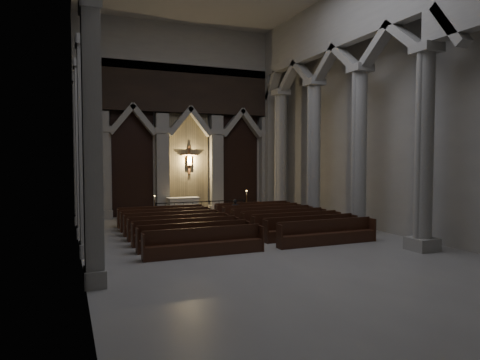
{
  "coord_description": "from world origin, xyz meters",
  "views": [
    {
      "loc": [
        -7.47,
        -15.21,
        3.65
      ],
      "look_at": [
        -0.01,
        3.0,
        2.62
      ],
      "focal_mm": 32.0,
      "sensor_mm": 36.0,
      "label": 1
    }
  ],
  "objects_px": {
    "worshipper": "(235,211)",
    "altar_rail": "(202,207)",
    "candle_stand_right": "(247,209)",
    "candle_stand_left": "(155,215)",
    "pews": "(234,227)",
    "altar": "(183,205)"
  },
  "relations": [
    {
      "from": "altar_rail",
      "to": "candle_stand_right",
      "type": "relative_size",
      "value": 3.43
    },
    {
      "from": "altar",
      "to": "pews",
      "type": "relative_size",
      "value": 0.2
    },
    {
      "from": "worshipper",
      "to": "altar_rail",
      "type": "bearing_deg",
      "value": 143.81
    },
    {
      "from": "altar",
      "to": "pews",
      "type": "distance_m",
      "value": 7.09
    },
    {
      "from": "pews",
      "to": "altar",
      "type": "bearing_deg",
      "value": 95.36
    },
    {
      "from": "altar_rail",
      "to": "pews",
      "type": "xyz_separation_m",
      "value": [
        -0.0,
        -5.29,
        -0.39
      ]
    },
    {
      "from": "altar",
      "to": "worshipper",
      "type": "xyz_separation_m",
      "value": [
        2.01,
        -3.8,
        -0.01
      ]
    },
    {
      "from": "candle_stand_left",
      "to": "altar_rail",
      "type": "bearing_deg",
      "value": 1.34
    },
    {
      "from": "candle_stand_left",
      "to": "pews",
      "type": "xyz_separation_m",
      "value": [
        2.8,
        -5.22,
        -0.07
      ]
    },
    {
      "from": "candle_stand_right",
      "to": "altar",
      "type": "bearing_deg",
      "value": 156.18
    },
    {
      "from": "altar",
      "to": "worshipper",
      "type": "distance_m",
      "value": 4.3
    },
    {
      "from": "altar",
      "to": "candle_stand_left",
      "type": "bearing_deg",
      "value": -139.5
    },
    {
      "from": "altar_rail",
      "to": "worshipper",
      "type": "relative_size",
      "value": 4.24
    },
    {
      "from": "altar",
      "to": "candle_stand_left",
      "type": "xyz_separation_m",
      "value": [
        -2.14,
        -1.83,
        -0.25
      ]
    },
    {
      "from": "candle_stand_left",
      "to": "altar",
      "type": "bearing_deg",
      "value": 40.5
    },
    {
      "from": "altar",
      "to": "altar_rail",
      "type": "distance_m",
      "value": 1.89
    },
    {
      "from": "candle_stand_right",
      "to": "candle_stand_left",
      "type": "bearing_deg",
      "value": -177.75
    },
    {
      "from": "altar_rail",
      "to": "candle_stand_left",
      "type": "xyz_separation_m",
      "value": [
        -2.8,
        -0.07,
        -0.32
      ]
    },
    {
      "from": "candle_stand_right",
      "to": "worshipper",
      "type": "height_order",
      "value": "candle_stand_right"
    },
    {
      "from": "altar",
      "to": "altar_rail",
      "type": "bearing_deg",
      "value": -69.43
    },
    {
      "from": "altar_rail",
      "to": "pews",
      "type": "height_order",
      "value": "altar_rail"
    },
    {
      "from": "altar_rail",
      "to": "candle_stand_right",
      "type": "bearing_deg",
      "value": 3.11
    }
  ]
}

